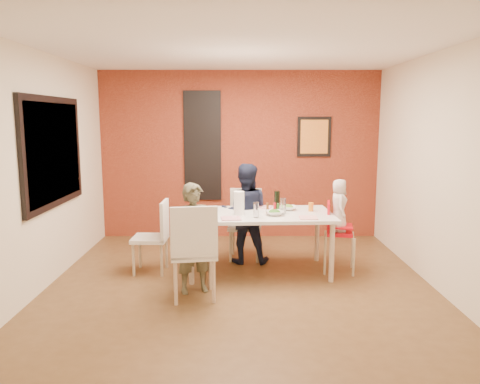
{
  "coord_description": "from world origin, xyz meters",
  "views": [
    {
      "loc": [
        -0.02,
        -5.36,
        1.95
      ],
      "look_at": [
        0.0,
        0.3,
        1.05
      ],
      "focal_mm": 35.0,
      "sensor_mm": 36.0,
      "label": 1
    }
  ],
  "objects_px": {
    "chair_far": "(245,220)",
    "child_far": "(245,213)",
    "paper_towel_roll": "(239,203)",
    "toddler": "(339,205)",
    "high_chair": "(336,230)",
    "chair_near": "(194,247)",
    "child_near": "(195,238)",
    "chair_left": "(156,233)",
    "wine_bottle": "(277,201)",
    "dining_table": "(259,218)"
  },
  "relations": [
    {
      "from": "child_near",
      "to": "child_far",
      "type": "bearing_deg",
      "value": 42.1
    },
    {
      "from": "high_chair",
      "to": "toddler",
      "type": "xyz_separation_m",
      "value": [
        0.02,
        -0.01,
        0.32
      ]
    },
    {
      "from": "chair_near",
      "to": "child_near",
      "type": "distance_m",
      "value": 0.26
    },
    {
      "from": "child_near",
      "to": "dining_table",
      "type": "bearing_deg",
      "value": 23.06
    },
    {
      "from": "chair_left",
      "to": "dining_table",
      "type": "bearing_deg",
      "value": 91.91
    },
    {
      "from": "chair_near",
      "to": "paper_towel_roll",
      "type": "height_order",
      "value": "paper_towel_roll"
    },
    {
      "from": "chair_near",
      "to": "child_far",
      "type": "height_order",
      "value": "child_far"
    },
    {
      "from": "chair_far",
      "to": "child_far",
      "type": "distance_m",
      "value": 0.28
    },
    {
      "from": "chair_far",
      "to": "paper_towel_roll",
      "type": "height_order",
      "value": "paper_towel_roll"
    },
    {
      "from": "child_far",
      "to": "wine_bottle",
      "type": "height_order",
      "value": "child_far"
    },
    {
      "from": "dining_table",
      "to": "chair_left",
      "type": "height_order",
      "value": "chair_left"
    },
    {
      "from": "chair_left",
      "to": "child_far",
      "type": "bearing_deg",
      "value": 111.31
    },
    {
      "from": "chair_near",
      "to": "child_far",
      "type": "xyz_separation_m",
      "value": [
        0.56,
        1.36,
        0.09
      ]
    },
    {
      "from": "high_chair",
      "to": "toddler",
      "type": "distance_m",
      "value": 0.32
    },
    {
      "from": "dining_table",
      "to": "child_far",
      "type": "bearing_deg",
      "value": 113.53
    },
    {
      "from": "chair_near",
      "to": "wine_bottle",
      "type": "relative_size",
      "value": 3.9
    },
    {
      "from": "dining_table",
      "to": "chair_far",
      "type": "xyz_separation_m",
      "value": [
        -0.17,
        0.64,
        -0.16
      ]
    },
    {
      "from": "child_near",
      "to": "child_far",
      "type": "xyz_separation_m",
      "value": [
        0.58,
        1.11,
        0.05
      ]
    },
    {
      "from": "chair_left",
      "to": "paper_towel_roll",
      "type": "height_order",
      "value": "paper_towel_roll"
    },
    {
      "from": "dining_table",
      "to": "toddler",
      "type": "xyz_separation_m",
      "value": [
        1.0,
        0.0,
        0.17
      ]
    },
    {
      "from": "paper_towel_roll",
      "to": "child_near",
      "type": "bearing_deg",
      "value": -129.39
    },
    {
      "from": "chair_near",
      "to": "paper_towel_roll",
      "type": "bearing_deg",
      "value": -128.06
    },
    {
      "from": "toddler",
      "to": "wine_bottle",
      "type": "relative_size",
      "value": 2.45
    },
    {
      "from": "high_chair",
      "to": "toddler",
      "type": "relative_size",
      "value": 1.35
    },
    {
      "from": "chair_left",
      "to": "wine_bottle",
      "type": "relative_size",
      "value": 3.41
    },
    {
      "from": "wine_bottle",
      "to": "child_near",
      "type": "bearing_deg",
      "value": -141.12
    },
    {
      "from": "child_near",
      "to": "wine_bottle",
      "type": "height_order",
      "value": "child_near"
    },
    {
      "from": "chair_far",
      "to": "chair_left",
      "type": "distance_m",
      "value": 1.31
    },
    {
      "from": "chair_near",
      "to": "child_near",
      "type": "height_order",
      "value": "child_near"
    },
    {
      "from": "chair_far",
      "to": "child_far",
      "type": "height_order",
      "value": "child_far"
    },
    {
      "from": "high_chair",
      "to": "paper_towel_roll",
      "type": "distance_m",
      "value": 1.3
    },
    {
      "from": "chair_left",
      "to": "high_chair",
      "type": "relative_size",
      "value": 1.03
    },
    {
      "from": "paper_towel_roll",
      "to": "chair_left",
      "type": "bearing_deg",
      "value": 175.05
    },
    {
      "from": "child_far",
      "to": "high_chair",
      "type": "bearing_deg",
      "value": 163.3
    },
    {
      "from": "high_chair",
      "to": "wine_bottle",
      "type": "height_order",
      "value": "wine_bottle"
    },
    {
      "from": "chair_near",
      "to": "chair_far",
      "type": "xyz_separation_m",
      "value": [
        0.57,
        1.61,
        -0.05
      ]
    },
    {
      "from": "chair_far",
      "to": "toddler",
      "type": "xyz_separation_m",
      "value": [
        1.17,
        -0.64,
        0.32
      ]
    },
    {
      "from": "chair_near",
      "to": "paper_towel_roll",
      "type": "xyz_separation_m",
      "value": [
        0.48,
        0.86,
        0.32
      ]
    },
    {
      "from": "chair_far",
      "to": "wine_bottle",
      "type": "distance_m",
      "value": 0.78
    },
    {
      "from": "chair_left",
      "to": "paper_towel_roll",
      "type": "relative_size",
      "value": 3.16
    },
    {
      "from": "chair_far",
      "to": "paper_towel_roll",
      "type": "bearing_deg",
      "value": -91.75
    },
    {
      "from": "child_near",
      "to": "toddler",
      "type": "relative_size",
      "value": 1.87
    },
    {
      "from": "chair_far",
      "to": "child_far",
      "type": "xyz_separation_m",
      "value": [
        -0.01,
        -0.25,
        0.14
      ]
    },
    {
      "from": "chair_left",
      "to": "child_far",
      "type": "distance_m",
      "value": 1.21
    },
    {
      "from": "child_near",
      "to": "high_chair",
      "type": "bearing_deg",
      "value": 2.26
    },
    {
      "from": "paper_towel_roll",
      "to": "toddler",
      "type": "bearing_deg",
      "value": 4.97
    },
    {
      "from": "dining_table",
      "to": "high_chair",
      "type": "height_order",
      "value": "high_chair"
    },
    {
      "from": "toddler",
      "to": "paper_towel_roll",
      "type": "height_order",
      "value": "toddler"
    },
    {
      "from": "high_chair",
      "to": "chair_left",
      "type": "bearing_deg",
      "value": 101.09
    },
    {
      "from": "high_chair",
      "to": "child_near",
      "type": "height_order",
      "value": "child_near"
    }
  ]
}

